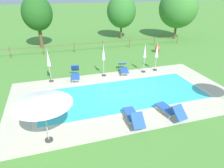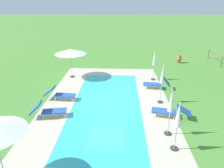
# 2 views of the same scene
# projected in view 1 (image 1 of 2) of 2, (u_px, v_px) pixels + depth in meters

# --- Properties ---
(ground_plane) EXTENTS (160.00, 160.00, 0.00)m
(ground_plane) POSITION_uv_depth(u_px,v_px,m) (123.00, 94.00, 13.23)
(ground_plane) COLOR #518E38
(pool_deck_paving) EXTENTS (14.15, 7.68, 0.01)m
(pool_deck_paving) POSITION_uv_depth(u_px,v_px,m) (123.00, 94.00, 13.23)
(pool_deck_paving) COLOR beige
(pool_deck_paving) RESTS_ON ground
(swimming_pool_water) EXTENTS (10.53, 4.06, 0.01)m
(swimming_pool_water) POSITION_uv_depth(u_px,v_px,m) (123.00, 94.00, 13.23)
(swimming_pool_water) COLOR #38C6D1
(swimming_pool_water) RESTS_ON ground
(pool_coping_rim) EXTENTS (11.01, 4.54, 0.01)m
(pool_coping_rim) POSITION_uv_depth(u_px,v_px,m) (123.00, 94.00, 13.22)
(pool_coping_rim) COLOR beige
(pool_coping_rim) RESTS_ON ground
(sun_lounger_north_near_steps) EXTENTS (0.85, 1.94, 0.98)m
(sun_lounger_north_near_steps) POSITION_uv_depth(u_px,v_px,m) (75.00, 74.00, 15.29)
(sun_lounger_north_near_steps) COLOR #2856A8
(sun_lounger_north_near_steps) RESTS_ON ground
(sun_lounger_north_mid) EXTENTS (0.72, 2.01, 0.86)m
(sun_lounger_north_mid) POSITION_uv_depth(u_px,v_px,m) (133.00, 116.00, 10.38)
(sun_lounger_north_mid) COLOR #2856A8
(sun_lounger_north_mid) RESTS_ON ground
(sun_lounger_north_far) EXTENTS (1.02, 2.15, 0.71)m
(sun_lounger_north_far) POSITION_uv_depth(u_px,v_px,m) (124.00, 68.00, 16.44)
(sun_lounger_north_far) COLOR #2856A8
(sun_lounger_north_far) RESTS_ON ground
(sun_lounger_north_end) EXTENTS (0.93, 2.01, 0.91)m
(sun_lounger_north_end) POSITION_uv_depth(u_px,v_px,m) (170.00, 110.00, 10.88)
(sun_lounger_north_end) COLOR #2856A8
(sun_lounger_north_end) RESTS_ON ground
(patio_umbrella_open_foreground) EXTENTS (2.49, 2.49, 2.38)m
(patio_umbrella_open_foreground) POSITION_uv_depth(u_px,v_px,m) (42.00, 100.00, 8.35)
(patio_umbrella_open_foreground) COLOR #383838
(patio_umbrella_open_foreground) RESTS_ON ground
(patio_umbrella_closed_row_west) EXTENTS (0.32, 0.32, 2.51)m
(patio_umbrella_closed_row_west) POSITION_uv_depth(u_px,v_px,m) (103.00, 55.00, 15.24)
(patio_umbrella_closed_row_west) COLOR #383838
(patio_umbrella_closed_row_west) RESTS_ON ground
(patio_umbrella_closed_row_mid_west) EXTENTS (0.32, 0.32, 2.46)m
(patio_umbrella_closed_row_mid_west) POSITION_uv_depth(u_px,v_px,m) (48.00, 60.00, 14.30)
(patio_umbrella_closed_row_mid_west) COLOR #383838
(patio_umbrella_closed_row_mid_west) RESTS_ON ground
(patio_umbrella_closed_row_centre) EXTENTS (0.32, 0.32, 2.26)m
(patio_umbrella_closed_row_centre) POSITION_uv_depth(u_px,v_px,m) (157.00, 53.00, 16.34)
(patio_umbrella_closed_row_centre) COLOR #383838
(patio_umbrella_closed_row_centre) RESTS_ON ground
(patio_umbrella_closed_row_mid_east) EXTENTS (0.32, 0.32, 2.35)m
(patio_umbrella_closed_row_mid_east) POSITION_uv_depth(u_px,v_px,m) (145.00, 54.00, 15.99)
(patio_umbrella_closed_row_mid_east) COLOR #383838
(patio_umbrella_closed_row_mid_east) RESTS_ON ground
(terracotta_urn_near_fence) EXTENTS (0.56, 0.56, 0.82)m
(terracotta_urn_near_fence) POSITION_uv_depth(u_px,v_px,m) (158.00, 48.00, 21.38)
(terracotta_urn_near_fence) COLOR #A85B38
(terracotta_urn_near_fence) RESTS_ON ground
(perimeter_fence) EXTENTS (21.86, 0.08, 1.05)m
(perimeter_fence) POSITION_uv_depth(u_px,v_px,m) (89.00, 45.00, 21.72)
(perimeter_fence) COLOR brown
(perimeter_fence) RESTS_ON ground
(tree_far_west) EXTENTS (3.18, 3.18, 5.60)m
(tree_far_west) POSITION_uv_depth(u_px,v_px,m) (37.00, 13.00, 21.50)
(tree_far_west) COLOR brown
(tree_far_west) RESTS_ON ground
(tree_west_mid) EXTENTS (3.67, 3.67, 5.53)m
(tree_west_mid) POSITION_uv_depth(u_px,v_px,m) (121.00, 11.00, 25.87)
(tree_west_mid) COLOR brown
(tree_west_mid) RESTS_ON ground
(tree_centre) EXTENTS (4.78, 4.78, 6.26)m
(tree_centre) POSITION_uv_depth(u_px,v_px,m) (178.00, 8.00, 25.60)
(tree_centre) COLOR brown
(tree_centre) RESTS_ON ground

